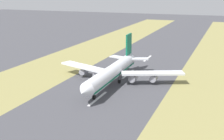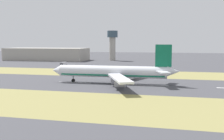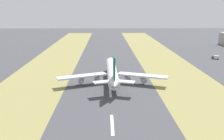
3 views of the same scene
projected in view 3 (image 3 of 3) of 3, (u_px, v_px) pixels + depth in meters
name	position (u px, v px, depth m)	size (l,w,h in m)	color
ground_plane	(110.00, 84.00, 154.05)	(800.00, 800.00, 0.00)	#424247
grass_median_west	(33.00, 84.00, 152.97)	(40.00, 600.00, 0.01)	olive
grass_median_east	(186.00, 83.00, 155.12)	(40.00, 600.00, 0.01)	olive
centreline_dash_near	(112.00, 124.00, 100.82)	(1.20, 18.00, 0.01)	silver
centreline_dash_mid	(110.00, 92.00, 139.67)	(1.20, 18.00, 0.01)	silver
centreline_dash_far	(109.00, 73.00, 178.52)	(1.20, 18.00, 0.01)	silver
airplane_main_jet	(112.00, 72.00, 155.86)	(64.13, 67.08, 20.20)	silver
service_truck	(216.00, 57.00, 225.38)	(6.24, 5.09, 3.10)	#4C4C51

